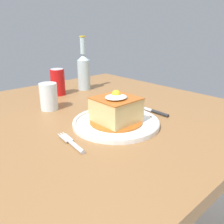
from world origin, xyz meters
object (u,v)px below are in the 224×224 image
object	(u,v)px
beer_bottle_clear	(84,70)
knife	(155,112)
soda_can	(58,82)
drinking_glass	(49,98)
fork	(73,144)
main_plate	(116,122)

from	to	relation	value
beer_bottle_clear	knife	bearing A→B (deg)	-91.88
knife	soda_can	bearing A→B (deg)	106.31
drinking_glass	fork	bearing A→B (deg)	-107.73
fork	knife	distance (m)	0.37
main_plate	soda_can	xyz separation A→B (m)	(0.05, 0.45, 0.05)
main_plate	beer_bottle_clear	bearing A→B (deg)	66.05
drinking_glass	soda_can	bearing A→B (deg)	50.08
soda_can	beer_bottle_clear	distance (m)	0.16
knife	beer_bottle_clear	world-z (taller)	beer_bottle_clear
fork	drinking_glass	world-z (taller)	drinking_glass
fork	drinking_glass	size ratio (longest dim) A/B	1.35
main_plate	fork	bearing A→B (deg)	-172.07
soda_can	beer_bottle_clear	bearing A→B (deg)	0.39
knife	beer_bottle_clear	bearing A→B (deg)	88.12
beer_bottle_clear	drinking_glass	size ratio (longest dim) A/B	2.53
beer_bottle_clear	fork	bearing A→B (deg)	-129.11
soda_can	knife	bearing A→B (deg)	-73.69
beer_bottle_clear	main_plate	bearing A→B (deg)	-113.95
main_plate	fork	xyz separation A→B (m)	(-0.19, -0.03, -0.00)
fork	beer_bottle_clear	xyz separation A→B (m)	(0.39, 0.48, 0.09)
main_plate	fork	size ratio (longest dim) A/B	2.04
fork	knife	bearing A→B (deg)	1.22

